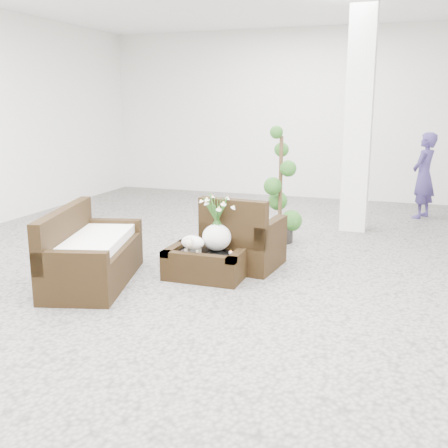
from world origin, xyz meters
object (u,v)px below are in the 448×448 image
(loveseat, at_px, (93,246))
(topiary, at_px, (280,186))
(armchair, at_px, (244,231))
(coffee_table, at_px, (206,265))

(loveseat, relative_size, topiary, 0.97)
(armchair, bearing_deg, loveseat, 44.75)
(coffee_table, height_order, armchair, armchair)
(armchair, distance_m, topiary, 1.37)
(coffee_table, xyz_separation_m, loveseat, (-1.13, -0.59, 0.27))
(coffee_table, bearing_deg, loveseat, -152.66)
(armchair, bearing_deg, topiary, -90.47)
(loveseat, bearing_deg, topiary, -47.70)
(loveseat, distance_m, topiary, 2.95)
(coffee_table, height_order, loveseat, loveseat)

